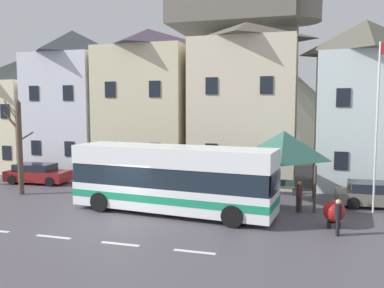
{
  "coord_description": "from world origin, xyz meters",
  "views": [
    {
      "loc": [
        8.32,
        -16.07,
        5.33
      ],
      "look_at": [
        2.14,
        5.31,
        3.19
      ],
      "focal_mm": 37.01,
      "sensor_mm": 36.0,
      "label": 1
    }
  ],
  "objects": [
    {
      "name": "townhouse_01",
      "position": [
        -9.66,
        11.98,
        5.64
      ],
      "size": [
        5.75,
        6.02,
        11.29
      ],
      "color": "silver",
      "rests_on": "ground_plane"
    },
    {
      "name": "hilltop_castle",
      "position": [
        -0.26,
        34.87,
        8.82
      ],
      "size": [
        34.57,
        34.57,
        25.29
      ],
      "color": "slate",
      "rests_on": "ground_plane"
    },
    {
      "name": "parked_car_00",
      "position": [
        -9.52,
        7.0,
        0.67
      ],
      "size": [
        4.4,
        2.18,
        1.35
      ],
      "rotation": [
        0.0,
        0.0,
        0.07
      ],
      "color": "maroon",
      "rests_on": "ground_plane"
    },
    {
      "name": "pedestrian_02",
      "position": [
        5.5,
        4.04,
        0.81
      ],
      "size": [
        0.34,
        0.3,
        1.5
      ],
      "color": "#2D2D38",
      "rests_on": "ground_plane"
    },
    {
      "name": "harbour_buoy",
      "position": [
        9.61,
        1.99,
        0.68
      ],
      "size": [
        0.96,
        0.96,
        1.21
      ],
      "color": "black",
      "rests_on": "ground_plane"
    },
    {
      "name": "flagpole",
      "position": [
        11.74,
        5.16,
        4.81
      ],
      "size": [
        0.95,
        0.1,
        8.44
      ],
      "color": "silver",
      "rests_on": "ground_plane"
    },
    {
      "name": "parked_car_01",
      "position": [
        -3.18,
        7.4,
        0.65
      ],
      "size": [
        4.53,
        2.29,
        1.34
      ],
      "rotation": [
        0.0,
        0.0,
        -0.14
      ],
      "color": "slate",
      "rests_on": "ground_plane"
    },
    {
      "name": "townhouse_02",
      "position": [
        -3.19,
        11.94,
        5.53
      ],
      "size": [
        6.61,
        5.94,
        11.07
      ],
      "color": "beige",
      "rests_on": "ground_plane"
    },
    {
      "name": "pedestrian_01",
      "position": [
        6.7,
        4.71,
        0.97
      ],
      "size": [
        0.32,
        0.33,
        1.68
      ],
      "color": "#38332D",
      "rests_on": "ground_plane"
    },
    {
      "name": "pedestrian_03",
      "position": [
        9.68,
        0.9,
        0.83
      ],
      "size": [
        0.28,
        0.32,
        1.52
      ],
      "color": "black",
      "rests_on": "ground_plane"
    },
    {
      "name": "ground_plane",
      "position": [
        0.0,
        -0.0,
        -0.03
      ],
      "size": [
        40.0,
        60.0,
        0.07
      ],
      "color": "#4D4851"
    },
    {
      "name": "townhouse_03",
      "position": [
        4.15,
        12.06,
        5.58
      ],
      "size": [
        6.98,
        6.18,
        11.17
      ],
      "color": "beige",
      "rests_on": "ground_plane"
    },
    {
      "name": "bare_tree_01",
      "position": [
        -8.19,
        3.73,
        2.94
      ],
      "size": [
        1.77,
        0.99,
        5.68
      ],
      "color": "brown",
      "rests_on": "ground_plane"
    },
    {
      "name": "transit_bus",
      "position": [
        1.99,
        2.31,
        1.68
      ],
      "size": [
        10.47,
        3.6,
        3.34
      ],
      "rotation": [
        0.0,
        0.0,
        -0.1
      ],
      "color": "white",
      "rests_on": "ground_plane"
    },
    {
      "name": "public_bench",
      "position": [
        6.93,
        8.13,
        0.47
      ],
      "size": [
        1.66,
        0.48,
        0.87
      ],
      "color": "#33473D",
      "rests_on": "ground_plane"
    },
    {
      "name": "pedestrian_00",
      "position": [
        8.08,
        4.19,
        0.85
      ],
      "size": [
        0.3,
        0.28,
        1.59
      ],
      "color": "#38332D",
      "rests_on": "ground_plane"
    },
    {
      "name": "townhouse_04",
      "position": [
        11.85,
        11.66,
        5.39
      ],
      "size": [
        5.85,
        5.38,
        10.79
      ],
      "color": "silver",
      "rests_on": "ground_plane"
    },
    {
      "name": "parked_car_02",
      "position": [
        12.09,
        6.51,
        0.64
      ],
      "size": [
        4.36,
        2.14,
        1.3
      ],
      "rotation": [
        0.0,
        0.0,
        0.05
      ],
      "color": "slate",
      "rests_on": "ground_plane"
    },
    {
      "name": "bus_shelter",
      "position": [
        7.18,
        5.93,
        3.18
      ],
      "size": [
        3.6,
        3.6,
        3.99
      ],
      "color": "#473D33",
      "rests_on": "ground_plane"
    },
    {
      "name": "townhouse_00",
      "position": [
        -15.44,
        12.44,
        4.56
      ],
      "size": [
        5.06,
        6.94,
        9.12
      ],
      "color": "beige",
      "rests_on": "ground_plane"
    }
  ]
}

